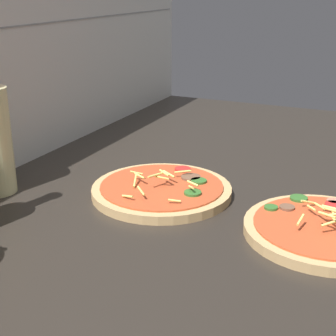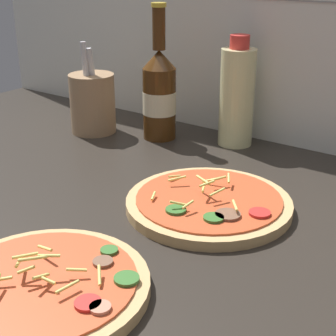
{
  "view_description": "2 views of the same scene",
  "coord_description": "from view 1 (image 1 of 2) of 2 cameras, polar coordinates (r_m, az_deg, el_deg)",
  "views": [
    {
      "loc": [
        -72.97,
        -23.82,
        38.18
      ],
      "look_at": [
        -2.95,
        8.27,
        10.08
      ],
      "focal_mm": 55.0,
      "sensor_mm": 36.0,
      "label": 1
    },
    {
      "loc": [
        38.39,
        -46.88,
        37.66
      ],
      "look_at": [
        -4.92,
        12.61,
        7.02
      ],
      "focal_mm": 55.0,
      "sensor_mm": 36.0,
      "label": 2
    }
  ],
  "objects": [
    {
      "name": "pizza_far",
      "position": [
        0.91,
        -0.66,
        -2.44
      ],
      "size": [
        24.69,
        24.69,
        4.62
      ],
      "color": "tan",
      "rests_on": "counter_slab"
    },
    {
      "name": "pizza_near",
      "position": [
        0.8,
        16.97,
        -6.54
      ],
      "size": [
        24.03,
        24.03,
        4.93
      ],
      "color": "tan",
      "rests_on": "counter_slab"
    },
    {
      "name": "counter_slab",
      "position": [
        0.85,
        5.92,
        -5.77
      ],
      "size": [
        160.0,
        90.0,
        2.5
      ],
      "color": "#28231E",
      "rests_on": "ground"
    }
  ]
}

